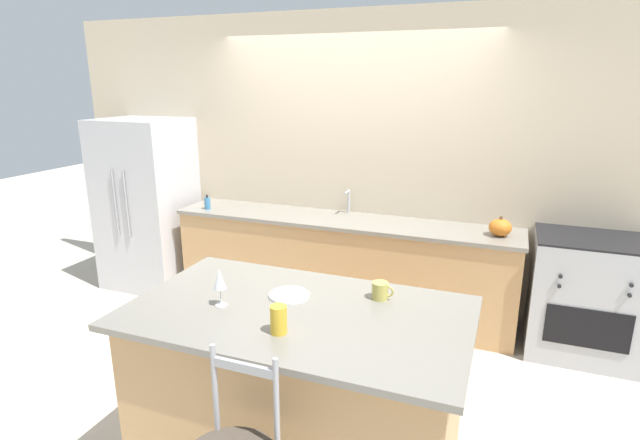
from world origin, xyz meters
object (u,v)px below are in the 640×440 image
at_px(dinner_plate, 289,295).
at_px(coffee_mug, 380,291).
at_px(tumbler_cup, 279,320).
at_px(pumpkin_decoration, 500,227).
at_px(refrigerator, 148,204).
at_px(wine_glass, 220,280).
at_px(oven_range, 585,297).
at_px(soap_bottle, 207,203).

xyz_separation_m(dinner_plate, coffee_mug, (0.47, 0.15, 0.04)).
xyz_separation_m(tumbler_cup, pumpkin_decoration, (0.91, 2.16, -0.06)).
xyz_separation_m(refrigerator, dinner_plate, (2.40, -1.73, 0.10)).
relative_size(wine_glass, coffee_mug, 1.70).
relative_size(refrigerator, coffee_mug, 14.31).
xyz_separation_m(wine_glass, pumpkin_decoration, (1.32, 2.01, -0.13)).
xyz_separation_m(dinner_plate, pumpkin_decoration, (1.04, 1.77, 0.00)).
relative_size(wine_glass, tumbler_cup, 1.50).
bearing_deg(wine_glass, coffee_mug, 26.73).
xyz_separation_m(coffee_mug, tumbler_cup, (-0.35, -0.54, 0.02)).
bearing_deg(tumbler_cup, oven_range, 53.95).
bearing_deg(tumbler_cup, refrigerator, 139.97).
bearing_deg(soap_bottle, dinner_plate, -45.67).
bearing_deg(pumpkin_decoration, wine_glass, -123.42).
height_order(oven_range, pumpkin_decoration, pumpkin_decoration).
height_order(refrigerator, dinner_plate, refrigerator).
bearing_deg(tumbler_cup, wine_glass, 159.16).
height_order(tumbler_cup, soap_bottle, tumbler_cup).
relative_size(oven_range, coffee_mug, 7.93).
relative_size(coffee_mug, soap_bottle, 0.86).
height_order(refrigerator, wine_glass, refrigerator).
height_order(oven_range, coffee_mug, coffee_mug).
bearing_deg(coffee_mug, pumpkin_decoration, 70.89).
height_order(pumpkin_decoration, soap_bottle, pumpkin_decoration).
distance_m(refrigerator, tumbler_cup, 3.30).
height_order(dinner_plate, coffee_mug, coffee_mug).
xyz_separation_m(dinner_plate, tumbler_cup, (0.13, -0.39, 0.06)).
distance_m(dinner_plate, pumpkin_decoration, 2.05).
height_order(coffee_mug, soap_bottle, coffee_mug).
distance_m(coffee_mug, pumpkin_decoration, 1.72).
xyz_separation_m(coffee_mug, soap_bottle, (-2.10, 1.51, -0.05)).
bearing_deg(soap_bottle, wine_glass, -54.85).
relative_size(wine_glass, pumpkin_decoration, 1.16).
height_order(refrigerator, tumbler_cup, refrigerator).
distance_m(refrigerator, soap_bottle, 0.78).
xyz_separation_m(oven_range, dinner_plate, (-1.70, -1.78, 0.49)).
distance_m(oven_range, tumbler_cup, 2.74).
relative_size(oven_range, soap_bottle, 6.84).
distance_m(oven_range, soap_bottle, 3.36).
xyz_separation_m(oven_range, coffee_mug, (-1.23, -1.63, 0.53)).
xyz_separation_m(wine_glass, coffee_mug, (0.76, 0.38, -0.10)).
bearing_deg(oven_range, pumpkin_decoration, -179.67).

